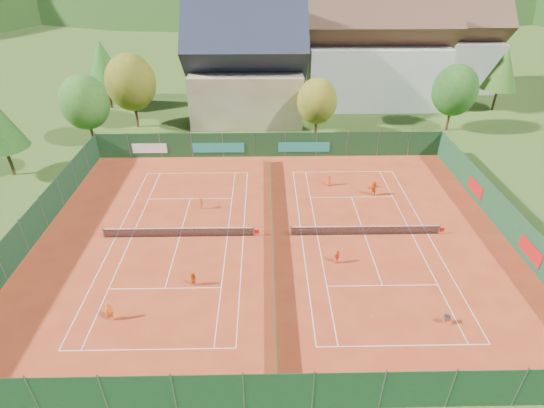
{
  "coord_description": "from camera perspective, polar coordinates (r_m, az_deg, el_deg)",
  "views": [
    {
      "loc": [
        -0.59,
        -29.7,
        21.52
      ],
      "look_at": [
        0.0,
        2.0,
        2.0
      ],
      "focal_mm": 28.0,
      "sensor_mm": 36.0,
      "label": 1
    }
  ],
  "objects": [
    {
      "name": "ground",
      "position": [
        36.69,
        0.06,
        -4.33
      ],
      "size": [
        600.0,
        600.0,
        0.0
      ],
      "primitive_type": "plane",
      "color": "#314D18",
      "rests_on": "ground"
    },
    {
      "name": "clay_pad",
      "position": [
        36.67,
        0.06,
        -4.3
      ],
      "size": [
        40.0,
        32.0,
        0.01
      ],
      "primitive_type": "cube",
      "color": "#AD3619",
      "rests_on": "ground"
    },
    {
      "name": "court_markings_left",
      "position": [
        37.41,
        -12.32,
        -4.32
      ],
      "size": [
        11.03,
        23.83,
        0.0
      ],
      "color": "white",
      "rests_on": "ground"
    },
    {
      "name": "court_markings_right",
      "position": [
        37.66,
        12.35,
        -4.05
      ],
      "size": [
        11.03,
        23.83,
        0.0
      ],
      "color": "white",
      "rests_on": "ground"
    },
    {
      "name": "tennis_net_left",
      "position": [
        37.09,
        -12.17,
        -3.7
      ],
      "size": [
        13.3,
        0.1,
        1.02
      ],
      "color": "#59595B",
      "rests_on": "ground"
    },
    {
      "name": "tennis_net_right",
      "position": [
        37.42,
        12.67,
        -3.43
      ],
      "size": [
        13.3,
        0.1,
        1.02
      ],
      "color": "#59595B",
      "rests_on": "ground"
    },
    {
      "name": "court_divider",
      "position": [
        36.39,
        0.06,
        -3.66
      ],
      "size": [
        0.03,
        28.8,
        1.0
      ],
      "color": "#14391E",
      "rests_on": "ground"
    },
    {
      "name": "fence_north",
      "position": [
        49.9,
        -0.83,
        7.92
      ],
      "size": [
        40.0,
        0.1,
        3.0
      ],
      "color": "#14381B",
      "rests_on": "ground"
    },
    {
      "name": "fence_south",
      "position": [
        24.26,
        0.87,
        -23.98
      ],
      "size": [
        40.0,
        0.04,
        3.0
      ],
      "color": "#14381B",
      "rests_on": "ground"
    },
    {
      "name": "fence_west",
      "position": [
        40.73,
        -29.37,
        -2.35
      ],
      "size": [
        0.04,
        32.0,
        3.0
      ],
      "color": "#153B21",
      "rests_on": "ground"
    },
    {
      "name": "fence_east",
      "position": [
        41.36,
        28.98,
        -1.75
      ],
      "size": [
        0.09,
        32.0,
        3.0
      ],
      "color": "#163D21",
      "rests_on": "ground"
    },
    {
      "name": "chalet",
      "position": [
        61.57,
        -3.44,
        17.57
      ],
      "size": [
        16.2,
        12.0,
        16.0
      ],
      "color": "tan",
      "rests_on": "ground"
    },
    {
      "name": "hotel_block_a",
      "position": [
        69.22,
        13.58,
        19.02
      ],
      "size": [
        21.6,
        11.0,
        17.25
      ],
      "color": "silver",
      "rests_on": "ground"
    },
    {
      "name": "hotel_block_b",
      "position": [
        81.17,
        22.35,
        18.86
      ],
      "size": [
        17.28,
        10.0,
        15.5
      ],
      "color": "silver",
      "rests_on": "ground"
    },
    {
      "name": "tree_west_front",
      "position": [
        56.46,
        -23.89,
        12.38
      ],
      "size": [
        5.72,
        5.72,
        8.69
      ],
      "color": "#4C361B",
      "rests_on": "ground"
    },
    {
      "name": "tree_west_mid",
      "position": [
        60.36,
        -18.46,
        15.24
      ],
      "size": [
        6.44,
        6.44,
        9.78
      ],
      "color": "#4A2C1A",
      "rests_on": "ground"
    },
    {
      "name": "tree_west_back",
      "position": [
        69.45,
        -21.76,
        17.23
      ],
      "size": [
        5.6,
        5.6,
        10.0
      ],
      "color": "#412C17",
      "rests_on": "ground"
    },
    {
      "name": "tree_center",
      "position": [
        54.76,
        6.07,
        13.58
      ],
      "size": [
        5.01,
        5.01,
        7.6
      ],
      "color": "#4B2C1A",
      "rests_on": "ground"
    },
    {
      "name": "tree_east_front",
      "position": [
        61.22,
        23.38,
        13.85
      ],
      "size": [
        5.72,
        5.72,
        8.69
      ],
      "color": "#432F18",
      "rests_on": "ground"
    },
    {
      "name": "tree_east_mid",
      "position": [
        72.4,
        28.65,
        15.64
      ],
      "size": [
        5.04,
        5.04,
        9.0
      ],
      "color": "#462C19",
      "rests_on": "ground"
    },
    {
      "name": "tree_east_back",
      "position": [
        76.05,
        20.53,
        18.57
      ],
      "size": [
        7.15,
        7.15,
        10.86
      ],
      "color": "#432B18",
      "rests_on": "ground"
    },
    {
      "name": "mountain_backdrop",
      "position": [
        271.76,
        5.39,
        18.48
      ],
      "size": [
        820.0,
        530.0,
        242.0
      ],
      "color": "black",
      "rests_on": "ground"
    },
    {
      "name": "ball_hopper",
      "position": [
        31.04,
        22.48,
        -13.94
      ],
      "size": [
        0.34,
        0.34,
        0.8
      ],
      "color": "slate",
      "rests_on": "ground"
    },
    {
      "name": "loose_ball_0",
      "position": [
        32.41,
        -10.62,
        -10.58
      ],
      "size": [
        0.07,
        0.07,
        0.07
      ],
      "primitive_type": "sphere",
      "color": "#CCD833",
      "rests_on": "ground"
    },
    {
      "name": "loose_ball_1",
      "position": [
        30.36,
        13.3,
        -14.54
      ],
      "size": [
        0.07,
        0.07,
        0.07
      ],
      "primitive_type": "sphere",
      "color": "#CCD833",
      "rests_on": "ground"
    },
    {
      "name": "loose_ball_2",
      "position": [
        39.69,
        -0.21,
        -1.15
      ],
      "size": [
        0.07,
        0.07,
        0.07
      ],
      "primitive_type": "sphere",
      "color": "#CCD833",
      "rests_on": "ground"
    },
    {
      "name": "loose_ball_3",
      "position": [
        44.96,
        -6.05,
        2.88
      ],
      "size": [
        0.07,
        0.07,
        0.07
      ],
      "primitive_type": "sphere",
      "color": "#CCD833",
      "rests_on": "ground"
    },
    {
      "name": "loose_ball_4",
      "position": [
        35.12,
        20.46,
        -8.51
      ],
      "size": [
        0.07,
        0.07,
        0.07
      ],
      "primitive_type": "sphere",
      "color": "#CCD833",
      "rests_on": "ground"
    },
    {
      "name": "player_left_near",
      "position": [
        30.88,
        -21.04,
        -13.38
      ],
      "size": [
        0.64,
        0.61,
        1.47
      ],
      "primitive_type": "imported",
      "rotation": [
        0.0,
        0.0,
        0.66
      ],
      "color": "orange",
      "rests_on": "ground"
    },
    {
      "name": "player_left_mid",
      "position": [
        31.93,
        -10.55,
        -9.98
      ],
      "size": [
        0.72,
        0.66,
        1.2
      ],
      "primitive_type": "imported",
      "rotation": [
        0.0,
        0.0,
        -0.43
      ],
      "color": "#CD4712",
      "rests_on": "ground"
    },
    {
      "name": "player_left_far",
      "position": [
        40.57,
        -9.55,
        0.09
      ],
      "size": [
        0.83,
        0.56,
        1.19
      ],
      "primitive_type": "imported",
      "rotation": [
        0.0,
        0.0,
        2.99
      ],
      "color": "#CB5C12",
      "rests_on": "ground"
    },
    {
      "name": "player_right_near",
      "position": [
        33.8,
        8.79,
        -7.01
      ],
      "size": [
        0.76,
        0.69,
        1.25
      ],
      "primitive_type": "imported",
      "rotation": [
        0.0,
        0.0,
        0.66
      ],
      "color": "#E44F14",
      "rests_on": "ground"
    },
    {
      "name": "player_right_far_a",
      "position": [
        44.35,
        7.64,
        3.22
      ],
      "size": [
        0.68,
        0.51,
        1.26
      ],
      "primitive_type": "imported",
      "rotation": [
        0.0,
        0.0,
        2.96
      ],
      "color": "#EC4C14",
      "rests_on": "ground"
    },
    {
      "name": "player_right_far_b",
      "position": [
        43.32,
        13.52,
        2.05
      ],
      "size": [
        1.49,
        0.78,
        1.54
      ],
      "primitive_type": "imported",
      "rotation": [
        0.0,
        0.0,
        3.38
      ],
      "color": "#E15914",
      "rests_on": "ground"
    }
  ]
}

